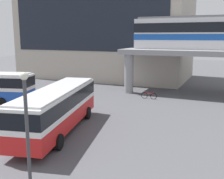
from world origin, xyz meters
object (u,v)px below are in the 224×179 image
station_building (106,25)px  bus_main (58,105)px  bicycle_red (149,96)px  train (221,32)px

station_building → bus_main: station_building is taller
bus_main → bicycle_red: bearing=76.8°
bus_main → train: bearing=61.6°
bus_main → station_building: bearing=107.7°
bus_main → bicycle_red: (3.05, 13.04, -1.63)m
station_building → bicycle_red: size_ratio=15.10×
bus_main → bicycle_red: 13.49m
train → bicycle_red: train is taller
station_building → bicycle_red: bearing=-49.9°
bicycle_red → train: bearing=37.3°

